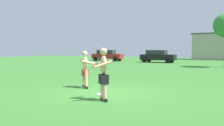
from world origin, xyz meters
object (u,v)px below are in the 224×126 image
Objects in this scene: player_in_red at (85,69)px; frisbee at (100,94)px; car_red_mid_lot at (107,55)px; player_with_cap at (103,71)px; car_black_far_end at (158,56)px.

player_in_red is 1.90m from frisbee.
player_with_cap is at bearing -61.25° from car_red_mid_lot.
frisbee is 0.06× the size of car_red_mid_lot.
player_in_red reaches higher than car_black_far_end.
car_black_far_end is (-4.89, 22.30, -0.14)m from player_with_cap.
frisbee is (-0.59, 0.79, -0.95)m from player_with_cap.
player_with_cap is at bearing -42.76° from player_in_red.
car_black_far_end is at bearing 102.38° from player_with_cap.
car_red_mid_lot is 1.04× the size of car_black_far_end.
player_with_cap is 0.40× the size of car_black_far_end.
player_in_red is at bearing 143.22° from frisbee.
player_with_cap is 1.37m from frisbee.
car_red_mid_lot is at bearing 116.68° from player_in_red.
car_red_mid_lot is (-11.88, 21.94, 0.81)m from frisbee.
car_black_far_end is at bearing -3.23° from car_red_mid_lot.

